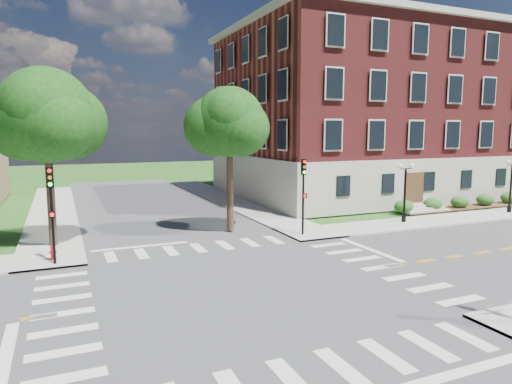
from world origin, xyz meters
name	(u,v)px	position (x,y,z in m)	size (l,w,h in m)	color
ground	(245,287)	(0.00, 0.00, 0.00)	(160.00, 160.00, 0.00)	#254F16
road_ew	(245,287)	(0.00, 0.00, 0.01)	(90.00, 12.00, 0.01)	#3D3D3F
road_ns	(245,287)	(0.00, 0.00, 0.01)	(12.00, 90.00, 0.01)	#3D3D3F
sidewalk_ne	(343,207)	(15.38, 15.38, 0.06)	(34.00, 34.00, 0.12)	#9E9B93
crosswalk_east	(382,268)	(7.20, 0.00, 0.00)	(2.20, 10.20, 0.02)	silver
stop_bar_east	(370,250)	(8.80, 3.00, 0.00)	(0.40, 5.50, 0.00)	silver
main_building	(378,115)	(24.00, 21.99, 8.34)	(30.60, 22.40, 16.50)	#B4AE9E
shrub_row	(485,207)	(27.00, 10.80, 0.00)	(18.00, 2.00, 1.30)	#174717
tree_c	(46,116)	(-7.58, 10.70, 7.47)	(5.31, 5.31, 10.04)	#322119
tree_d	(230,123)	(3.13, 10.40, 7.17)	(4.52, 4.52, 9.36)	#322119
traffic_signal_ne	(303,186)	(6.93, 7.42, 3.19)	(0.37, 0.44, 4.80)	black
traffic_signal_nw	(51,203)	(-7.49, 6.63, 3.19)	(0.33, 0.36, 4.80)	black
twin_lamp_west	(405,189)	(15.62, 8.08, 2.52)	(1.36, 0.36, 4.23)	black
twin_lamp_east	(511,183)	(26.14, 7.80, 2.52)	(1.36, 0.36, 4.23)	black
fire_hydrant	(53,253)	(-7.57, 7.47, 0.46)	(0.35, 0.35, 0.75)	#9A0B0D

